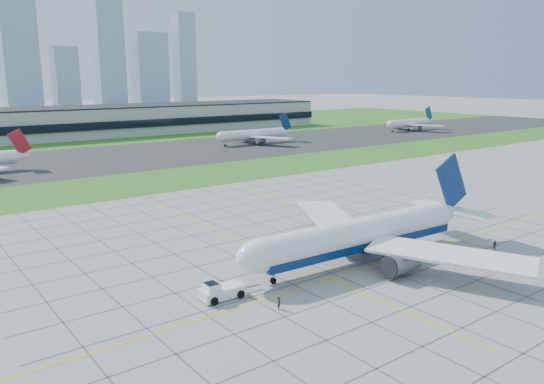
# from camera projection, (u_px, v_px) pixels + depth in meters

# --- Properties ---
(ground) EXTENTS (1400.00, 1400.00, 0.00)m
(ground) POSITION_uv_depth(u_px,v_px,m) (366.00, 263.00, 90.60)
(ground) COLOR #9F9F99
(ground) RESTS_ON ground
(grass_median) EXTENTS (700.00, 35.00, 0.04)m
(grass_median) POSITION_uv_depth(u_px,v_px,m) (146.00, 182.00, 160.80)
(grass_median) COLOR #3E7120
(grass_median) RESTS_ON ground
(asphalt_taxiway) EXTENTS (700.00, 75.00, 0.04)m
(asphalt_taxiway) POSITION_uv_depth(u_px,v_px,m) (87.00, 160.00, 203.69)
(asphalt_taxiway) COLOR #383838
(asphalt_taxiway) RESTS_ON ground
(grass_far) EXTENTS (700.00, 145.00, 0.04)m
(grass_far) POSITION_uv_depth(u_px,v_px,m) (21.00, 135.00, 289.49)
(grass_far) COLOR #3E7120
(grass_far) RESTS_ON ground
(apron_markings) EXTENTS (120.00, 130.00, 0.03)m
(apron_markings) POSITION_uv_depth(u_px,v_px,m) (324.00, 246.00, 99.50)
(apron_markings) COLOR #474744
(apron_markings) RESTS_ON ground
(terminal) EXTENTS (260.00, 43.00, 15.80)m
(terminal) POSITION_uv_depth(u_px,v_px,m) (108.00, 120.00, 291.78)
(terminal) COLOR #B7B7B2
(terminal) RESTS_ON ground
(airliner) EXTENTS (53.63, 54.28, 16.87)m
(airliner) POSITION_uv_depth(u_px,v_px,m) (362.00, 235.00, 90.96)
(airliner) COLOR white
(airliner) RESTS_ON ground
(pushback_tug) EXTENTS (9.57, 3.57, 2.65)m
(pushback_tug) POSITION_uv_depth(u_px,v_px,m) (220.00, 291.00, 75.82)
(pushback_tug) COLOR white
(pushback_tug) RESTS_ON ground
(crew_near) EXTENTS (0.79, 0.79, 1.84)m
(crew_near) POSITION_uv_depth(u_px,v_px,m) (279.00, 303.00, 72.36)
(crew_near) COLOR black
(crew_near) RESTS_ON ground
(crew_far) EXTENTS (1.11, 1.16, 1.88)m
(crew_far) POSITION_uv_depth(u_px,v_px,m) (495.00, 246.00, 96.90)
(crew_far) COLOR black
(crew_far) RESTS_ON ground
(distant_jet_2) EXTENTS (40.94, 42.66, 14.08)m
(distant_jet_2) POSITION_uv_depth(u_px,v_px,m) (254.00, 134.00, 252.42)
(distant_jet_2) COLOR white
(distant_jet_2) RESTS_ON ground
(distant_jet_3) EXTENTS (38.30, 42.66, 14.08)m
(distant_jet_3) POSITION_uv_depth(u_px,v_px,m) (410.00, 123.00, 314.95)
(distant_jet_3) COLOR white
(distant_jet_3) RESTS_ON ground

